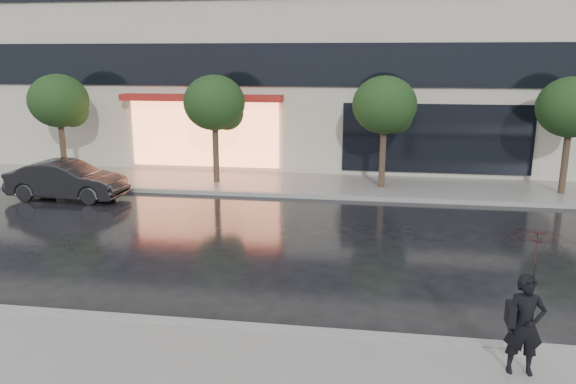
# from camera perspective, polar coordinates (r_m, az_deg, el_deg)

# --- Properties ---
(ground) EXTENTS (120.00, 120.00, 0.00)m
(ground) POSITION_cam_1_polar(r_m,az_deg,el_deg) (10.96, -6.33, -11.39)
(ground) COLOR black
(ground) RESTS_ON ground
(sidewalk_far) EXTENTS (60.00, 3.50, 0.12)m
(sidewalk_far) POSITION_cam_1_polar(r_m,az_deg,el_deg) (20.51, 1.03, 0.80)
(sidewalk_far) COLOR slate
(sidewalk_far) RESTS_ON ground
(curb_near) EXTENTS (60.00, 0.25, 0.14)m
(curb_near) POSITION_cam_1_polar(r_m,az_deg,el_deg) (10.06, -7.84, -13.38)
(curb_near) COLOR gray
(curb_near) RESTS_ON ground
(curb_far) EXTENTS (60.00, 0.25, 0.14)m
(curb_far) POSITION_cam_1_polar(r_m,az_deg,el_deg) (18.82, 0.32, -0.34)
(curb_far) COLOR gray
(curb_far) RESTS_ON ground
(tree_far_west) EXTENTS (2.20, 2.20, 3.99)m
(tree_far_west) POSITION_cam_1_polar(r_m,az_deg,el_deg) (22.84, -22.10, 8.40)
(tree_far_west) COLOR #33261C
(tree_far_west) RESTS_ON ground
(tree_mid_west) EXTENTS (2.20, 2.20, 3.99)m
(tree_mid_west) POSITION_cam_1_polar(r_m,az_deg,el_deg) (20.46, -7.30, 8.78)
(tree_mid_west) COLOR #33261C
(tree_mid_west) RESTS_ON ground
(tree_mid_east) EXTENTS (2.20, 2.20, 3.99)m
(tree_mid_east) POSITION_cam_1_polar(r_m,az_deg,el_deg) (19.68, 9.95, 8.49)
(tree_mid_east) COLOR #33261C
(tree_mid_east) RESTS_ON ground
(tree_far_east) EXTENTS (2.20, 2.20, 3.99)m
(tree_far_east) POSITION_cam_1_polar(r_m,az_deg,el_deg) (20.69, 26.94, 7.48)
(tree_far_east) COLOR #33261C
(tree_far_east) RESTS_ON ground
(parked_car) EXTENTS (3.92, 1.50, 1.28)m
(parked_car) POSITION_cam_1_polar(r_m,az_deg,el_deg) (19.86, -21.55, 1.11)
(parked_car) COLOR black
(parked_car) RESTS_ON ground
(pedestrian_with_umbrella) EXTENTS (0.91, 0.93, 2.19)m
(pedestrian_with_umbrella) POSITION_cam_1_polar(r_m,az_deg,el_deg) (8.66, 23.56, -8.08)
(pedestrian_with_umbrella) COLOR black
(pedestrian_with_umbrella) RESTS_ON sidewalk_near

